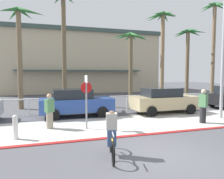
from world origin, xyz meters
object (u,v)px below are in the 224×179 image
object	(u,v)px
pedestrian_0	(203,107)
palm_tree_5	(162,34)
palm_tree_3	(63,20)
car_blue_1	(76,102)
cyclist_yellow_0	(112,135)
stop_sign_bike_lane	(86,94)
palm_tree_4	(131,48)
pedestrian_1	(50,113)
car_tan_2	(164,100)
bollard_1	(15,127)
palm_tree_7	(214,31)
palm_tree_6	(188,47)
palm_tree_2	(20,35)

from	to	relation	value
pedestrian_0	palm_tree_5	bearing A→B (deg)	74.10
palm_tree_5	pedestrian_0	world-z (taller)	palm_tree_5
palm_tree_3	car_blue_1	bearing A→B (deg)	-86.83
car_blue_1	pedestrian_0	xyz separation A→B (m)	(6.19, -3.84, -0.02)
palm_tree_5	cyclist_yellow_0	bearing A→B (deg)	-126.47
car_blue_1	pedestrian_0	world-z (taller)	pedestrian_0
stop_sign_bike_lane	palm_tree_4	size ratio (longest dim) A/B	0.40
stop_sign_bike_lane	pedestrian_1	bearing A→B (deg)	160.80
palm_tree_3	car_tan_2	world-z (taller)	palm_tree_3
palm_tree_4	pedestrian_0	size ratio (longest dim) A/B	3.55
pedestrian_1	palm_tree_5	bearing A→B (deg)	35.13
car_tan_2	bollard_1	bearing A→B (deg)	-159.22
palm_tree_7	cyclist_yellow_0	xyz separation A→B (m)	(-14.20, -11.41, -6.18)
stop_sign_bike_lane	car_blue_1	xyz separation A→B (m)	(-0.06, 3.20, -0.81)
palm_tree_3	palm_tree_4	distance (m)	6.51
bollard_1	car_blue_1	xyz separation A→B (m)	(2.95, 3.96, 0.35)
palm_tree_5	car_blue_1	size ratio (longest dim) A/B	1.88
palm_tree_6	pedestrian_1	size ratio (longest dim) A/B	4.17
bollard_1	car_blue_1	world-z (taller)	car_blue_1
palm_tree_6	pedestrian_0	distance (m)	11.52
palm_tree_3	pedestrian_0	bearing A→B (deg)	-53.03
palm_tree_4	car_tan_2	bearing A→B (deg)	-91.78
cyclist_yellow_0	pedestrian_0	size ratio (longest dim) A/B	0.99
palm_tree_6	car_tan_2	bearing A→B (deg)	-136.37
bollard_1	palm_tree_6	size ratio (longest dim) A/B	0.14
bollard_1	palm_tree_4	distance (m)	13.75
palm_tree_6	car_tan_2	size ratio (longest dim) A/B	1.60
cyclist_yellow_0	pedestrian_0	bearing A→B (deg)	26.19
palm_tree_2	pedestrian_0	world-z (taller)	palm_tree_2
palm_tree_5	palm_tree_4	bearing A→B (deg)	159.02
palm_tree_6	car_blue_1	bearing A→B (deg)	-156.41
palm_tree_2	palm_tree_6	world-z (taller)	palm_tree_2
palm_tree_2	car_tan_2	bearing A→B (deg)	-26.91
palm_tree_6	palm_tree_5	bearing A→B (deg)	-169.30
palm_tree_3	palm_tree_5	xyz separation A→B (m)	(8.84, -0.17, -0.59)
palm_tree_4	palm_tree_3	bearing A→B (deg)	-172.13
palm_tree_3	cyclist_yellow_0	bearing A→B (deg)	-87.73
stop_sign_bike_lane	car_tan_2	size ratio (longest dim) A/B	0.58
palm_tree_3	pedestrian_1	bearing A→B (deg)	-100.40
palm_tree_7	pedestrian_0	world-z (taller)	palm_tree_7
palm_tree_2	palm_tree_7	bearing A→B (deg)	2.01
pedestrian_1	palm_tree_2	bearing A→B (deg)	105.65
pedestrian_0	palm_tree_2	bearing A→B (deg)	140.93
car_tan_2	cyclist_yellow_0	world-z (taller)	car_tan_2
palm_tree_2	car_tan_2	world-z (taller)	palm_tree_2
palm_tree_5	palm_tree_6	xyz separation A→B (m)	(3.25, 0.62, -0.99)
bollard_1	palm_tree_7	bearing A→B (deg)	26.29
cyclist_yellow_0	palm_tree_4	bearing A→B (deg)	65.21
stop_sign_bike_lane	palm_tree_3	world-z (taller)	palm_tree_3
bollard_1	car_tan_2	size ratio (longest dim) A/B	0.23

